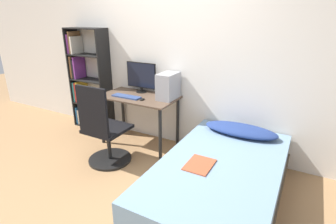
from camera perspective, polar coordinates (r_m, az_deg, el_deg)
ground_plane at (r=3.07m, az=-14.49°, el=-16.49°), size 14.00×14.00×0.00m
wall_back at (r=3.73m, az=-0.25°, el=11.75°), size 8.00×0.05×2.50m
desk at (r=3.76m, az=-6.38°, el=1.81°), size 1.09×0.60×0.73m
bookshelf at (r=4.58m, az=-17.62°, el=6.39°), size 0.68×0.29×1.63m
office_chair at (r=3.39m, az=-13.71°, el=-4.82°), size 0.56×0.56×1.06m
bed at (r=2.79m, az=11.13°, el=-14.74°), size 1.14×2.00×0.46m
pillow at (r=3.28m, az=15.50°, el=-3.77°), size 0.87×0.36×0.11m
magazine at (r=2.58m, az=6.87°, el=-11.31°), size 0.24×0.32×0.01m
monitor at (r=3.87m, az=-5.86°, el=7.71°), size 0.49×0.16×0.44m
keyboard at (r=3.69m, az=-9.04°, el=3.35°), size 0.43×0.13×0.02m
pc_tower at (r=3.55m, az=0.07°, el=5.67°), size 0.21×0.35×0.35m
mouse at (r=3.55m, az=-5.66°, el=2.77°), size 0.06×0.09×0.02m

